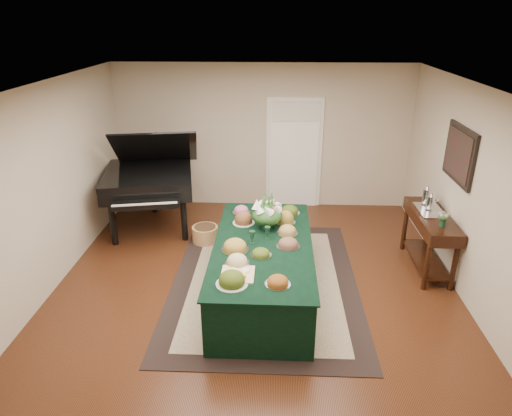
{
  "coord_description": "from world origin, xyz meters",
  "views": [
    {
      "loc": [
        0.25,
        -5.4,
        3.48
      ],
      "look_at": [
        0.0,
        0.3,
        1.05
      ],
      "focal_mm": 32.0,
      "sensor_mm": 36.0,
      "label": 1
    }
  ],
  "objects_px": {
    "grand_piano": "(149,179)",
    "mahogany_sideboard": "(431,227)",
    "buffet_table": "(263,268)",
    "floral_centerpiece": "(267,211)"
  },
  "relations": [
    {
      "from": "floral_centerpiece",
      "to": "mahogany_sideboard",
      "type": "height_order",
      "value": "floral_centerpiece"
    },
    {
      "from": "floral_centerpiece",
      "to": "mahogany_sideboard",
      "type": "xyz_separation_m",
      "value": [
        2.34,
        0.31,
        -0.33
      ]
    },
    {
      "from": "grand_piano",
      "to": "mahogany_sideboard",
      "type": "distance_m",
      "value": 4.57
    },
    {
      "from": "floral_centerpiece",
      "to": "grand_piano",
      "type": "distance_m",
      "value": 2.57
    },
    {
      "from": "grand_piano",
      "to": "mahogany_sideboard",
      "type": "bearing_deg",
      "value": -15.75
    },
    {
      "from": "grand_piano",
      "to": "mahogany_sideboard",
      "type": "xyz_separation_m",
      "value": [
        4.39,
        -1.24,
        -0.22
      ]
    },
    {
      "from": "buffet_table",
      "to": "grand_piano",
      "type": "bearing_deg",
      "value": 134.86
    },
    {
      "from": "floral_centerpiece",
      "to": "mahogany_sideboard",
      "type": "bearing_deg",
      "value": 7.65
    },
    {
      "from": "floral_centerpiece",
      "to": "buffet_table",
      "type": "bearing_deg",
      "value": -95.35
    },
    {
      "from": "floral_centerpiece",
      "to": "grand_piano",
      "type": "xyz_separation_m",
      "value": [
        -2.05,
        1.55,
        -0.11
      ]
    }
  ]
}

